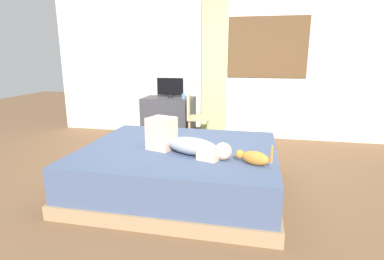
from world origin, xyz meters
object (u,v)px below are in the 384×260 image
object	(u,v)px
chair_by_desk	(194,115)
cup	(183,96)
bed	(180,169)
desk	(169,118)
cat	(253,158)
person_lying	(184,142)
tv_monitor	(170,87)

from	to	relation	value
chair_by_desk	cup	bearing A→B (deg)	138.10
bed	desk	distance (m)	2.26
bed	cat	xyz separation A→B (m)	(0.80, -0.38, 0.32)
person_lying	cat	distance (m)	0.74
desk	chair_by_desk	bearing A→B (deg)	-30.59
bed	cup	size ratio (longest dim) A/B	23.44
bed	person_lying	size ratio (longest dim) A/B	2.30
tv_monitor	cup	world-z (taller)	tv_monitor
bed	chair_by_desk	distance (m)	1.84
tv_monitor	cat	bearing A→B (deg)	-59.13
person_lying	tv_monitor	bearing A→B (deg)	109.16
desk	person_lying	bearing A→B (deg)	-70.03
cup	person_lying	bearing A→B (deg)	-76.29
person_lying	cup	xyz separation A→B (m)	(-0.54, 2.20, 0.17)
person_lying	desk	distance (m)	2.47
person_lying	cat	bearing A→B (deg)	-16.71
desk	tv_monitor	size ratio (longest dim) A/B	1.87
desk	tv_monitor	xyz separation A→B (m)	(0.04, 0.00, 0.55)
bed	tv_monitor	bearing A→B (deg)	108.28
cat	tv_monitor	size ratio (longest dim) A/B	0.70
tv_monitor	chair_by_desk	xyz separation A→B (m)	(0.51, -0.32, -0.41)
bed	person_lying	bearing A→B (deg)	-60.80
person_lying	tv_monitor	size ratio (longest dim) A/B	1.93
desk	cat	bearing A→B (deg)	-58.52
cat	tv_monitor	distance (m)	2.96
person_lying	chair_by_desk	bearing A→B (deg)	98.46
cup	chair_by_desk	xyz separation A→B (m)	(0.24, -0.22, -0.28)
person_lying	cat	xyz separation A→B (m)	(0.70, -0.21, -0.05)
chair_by_desk	cat	bearing A→B (deg)	-65.55
bed	chair_by_desk	xyz separation A→B (m)	(-0.20, 1.81, 0.26)
cat	desk	xyz separation A→B (m)	(-1.54, 2.52, -0.20)
bed	cup	bearing A→B (deg)	102.26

